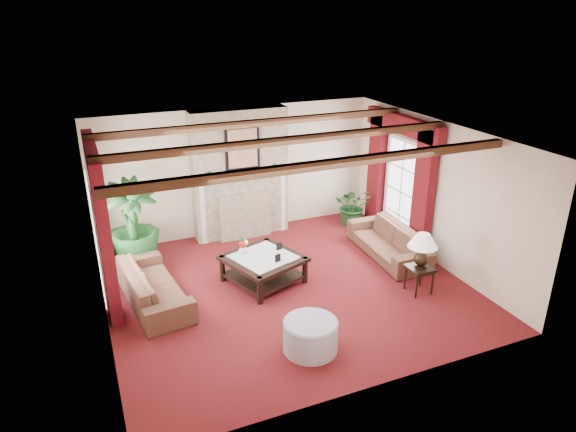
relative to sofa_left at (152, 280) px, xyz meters
name	(u,v)px	position (x,y,z in m)	size (l,w,h in m)	color
floor	(288,288)	(2.22, -0.48, -0.41)	(6.00, 6.00, 0.00)	#4D0D0E
ceiling	(288,137)	(2.22, -0.48, 2.29)	(6.00, 6.00, 0.00)	white
back_wall	(237,171)	(2.22, 2.27, 0.94)	(6.00, 0.02, 2.70)	beige
left_wall	(96,248)	(-0.78, -0.48, 0.94)	(0.02, 5.50, 2.70)	beige
right_wall	(436,193)	(5.22, -0.48, 0.94)	(0.02, 5.50, 2.70)	beige
ceiling_beams	(288,140)	(2.22, -0.48, 2.23)	(6.00, 3.00, 0.12)	#331F10
fireplace	(238,109)	(2.22, 2.07, 2.29)	(2.00, 0.52, 2.70)	tan
french_door_left	(87,176)	(-0.75, 0.52, 1.72)	(0.10, 1.10, 2.16)	white
french_door_right	(407,140)	(5.19, 0.52, 1.72)	(0.10, 1.10, 2.16)	white
curtains_left	(90,149)	(-0.64, 0.52, 2.14)	(0.20, 2.40, 2.55)	#4C0A0B
curtains_right	(404,119)	(5.08, 0.52, 2.14)	(0.20, 2.40, 2.55)	#4C0A0B
sofa_left	(152,280)	(0.00, 0.00, 0.00)	(0.85, 2.13, 0.81)	#380F17
sofa_right	(388,237)	(4.54, -0.06, 0.00)	(0.71, 2.08, 0.80)	#380F17
potted_palm	(135,243)	(-0.09, 1.42, 0.07)	(1.08, 1.76, 0.94)	black
small_plant	(353,210)	(4.67, 1.57, -0.06)	(1.13, 1.17, 0.70)	black
coffee_table	(264,269)	(1.92, -0.10, -0.16)	(1.19, 1.19, 0.49)	black
side_table	(419,279)	(4.25, -1.46, -0.17)	(0.41, 0.41, 0.48)	black
ottoman	(310,336)	(1.85, -2.20, -0.18)	(0.79, 0.79, 0.46)	#918A9D
table_lamp	(422,250)	(4.25, -1.46, 0.39)	(0.50, 0.50, 0.63)	black
flower_vase	(243,249)	(1.64, 0.16, 0.17)	(0.18, 0.19, 0.17)	silver
book	(282,253)	(2.16, -0.36, 0.24)	(0.23, 0.09, 0.32)	black
photo_frame_a	(278,258)	(2.08, -0.38, 0.16)	(0.11, 0.02, 0.15)	black
photo_frame_b	(279,247)	(2.28, 0.05, 0.15)	(0.11, 0.02, 0.14)	black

